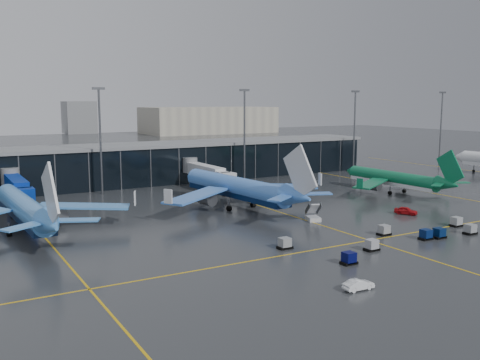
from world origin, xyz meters
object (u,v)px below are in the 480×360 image
airliner_klm_near (235,175)px  mobile_airstair (313,217)px  airliner_aer_lingus (392,170)px  baggage_carts (401,237)px  service_van_white (358,285)px  service_van_red (406,211)px  airliner_arkefly (23,194)px

airliner_klm_near → mobile_airstair: size_ratio=11.99×
airliner_aer_lingus → baggage_carts: 47.72m
airliner_klm_near → service_van_white: airliner_klm_near is taller
baggage_carts → service_van_red: baggage_carts is taller
airliner_arkefly → service_van_white: airliner_arkefly is taller
airliner_arkefly → service_van_white: (29.80, -50.59, -5.92)m
service_van_white → mobile_airstair: bearing=-27.3°
service_van_red → service_van_white: bearing=-171.2°
airliner_klm_near → airliner_aer_lingus: bearing=-9.5°
airliner_arkefly → mobile_airstair: (48.14, -18.24, -5.80)m
mobile_airstair → service_van_white: 37.18m
airliner_klm_near → baggage_carts: airliner_klm_near is taller
airliner_arkefly → service_van_red: size_ratio=9.61×
airliner_klm_near → airliner_aer_lingus: 42.54m
baggage_carts → service_van_red: (16.43, 14.13, -0.00)m
airliner_klm_near → baggage_carts: 38.95m
airliner_aer_lingus → service_van_red: size_ratio=8.16×
airliner_arkefly → mobile_airstair: size_ratio=11.41×
mobile_airstair → airliner_aer_lingus: bearing=42.2°
airliner_arkefly → service_van_red: bearing=-21.6°
service_van_red → mobile_airstair: bearing=138.8°
baggage_carts → service_van_red: bearing=40.7°
airliner_aer_lingus → mobile_airstair: 39.36m
airliner_arkefly → service_van_white: 59.01m
airliner_arkefly → mobile_airstair: airliner_arkefly is taller
airliner_arkefly → airliner_klm_near: (41.76, 0.13, 0.33)m
mobile_airstair → service_van_red: bearing=5.5°
airliner_aer_lingus → mobile_airstair: (-36.02, -15.14, -4.81)m
baggage_carts → service_van_red: size_ratio=8.37×
airliner_klm_near → service_van_white: (-11.96, -50.72, -6.25)m
baggage_carts → service_van_white: 25.17m
airliner_arkefly → airliner_aer_lingus: 84.22m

